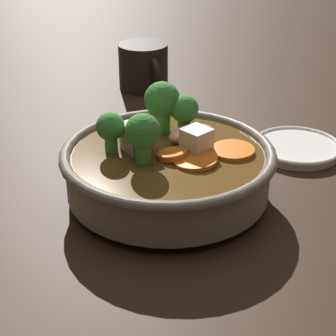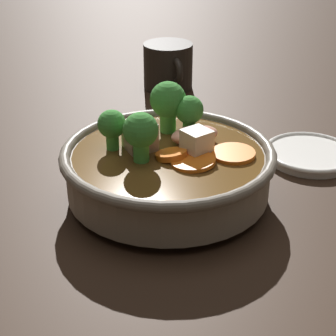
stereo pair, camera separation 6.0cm
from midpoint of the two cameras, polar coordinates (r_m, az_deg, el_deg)
The scene contains 4 objects.
ground_plane at distance 0.61m, azimuth -2.78°, elevation -3.11°, with size 3.00×3.00×0.00m, color black.
stirfry_bowl at distance 0.59m, azimuth -2.90°, elevation 0.30°, with size 0.23×0.23×0.11m.
side_saucer at distance 0.72m, azimuth 10.72°, elevation 2.04°, with size 0.11×0.11×0.01m.
dark_mug at distance 0.92m, azimuth -4.36°, elevation 10.20°, with size 0.10×0.08×0.07m.
Camera 1 is at (0.47, -0.23, 0.32)m, focal length 60.00 mm.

